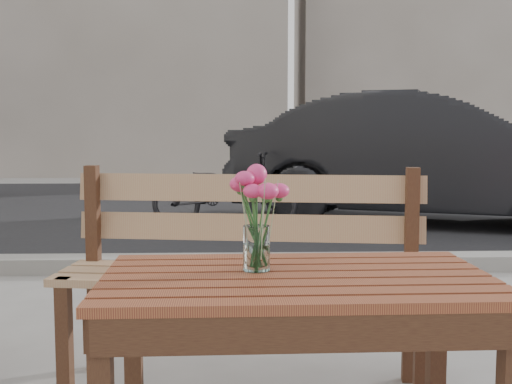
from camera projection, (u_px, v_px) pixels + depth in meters
street at (251, 226)px, 7.02m from camera, size 30.00×8.12×0.12m
backdrop_buildings at (249, 27)px, 15.96m from camera, size 15.50×4.00×8.00m
main_table at (297, 313)px, 1.84m from camera, size 1.12×0.67×0.68m
main_bench at (246, 250)px, 2.74m from camera, size 1.59×0.66×0.96m
main_vase at (257, 205)px, 1.87m from camera, size 0.17×0.17×0.31m
parked_car at (430, 158)px, 7.45m from camera, size 4.84×3.05×1.51m
bicycle at (223, 191)px, 6.97m from camera, size 1.70×0.86×0.85m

